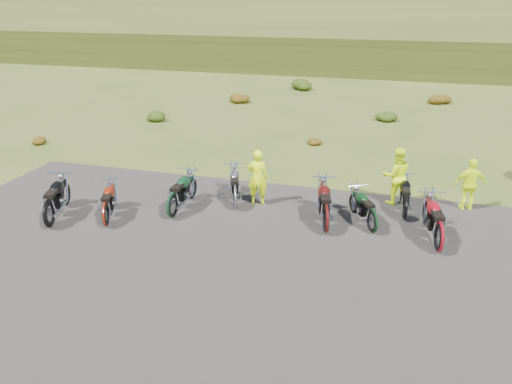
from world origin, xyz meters
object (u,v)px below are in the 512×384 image
(motorcycle_0, at_px, (51,227))
(motorcycle_7, at_px, (371,233))
(motorcycle_3, at_px, (235,209))
(person_middle, at_px, (258,178))

(motorcycle_0, relative_size, motorcycle_7, 1.19)
(motorcycle_3, height_order, person_middle, person_middle)
(motorcycle_3, relative_size, motorcycle_7, 1.09)
(motorcycle_0, height_order, motorcycle_7, motorcycle_0)
(motorcycle_3, bearing_deg, person_middle, -64.71)
(motorcycle_3, xyz_separation_m, motorcycle_7, (4.19, -0.52, 0.00))
(motorcycle_7, distance_m, person_middle, 3.89)
(motorcycle_0, bearing_deg, motorcycle_7, -95.15)
(motorcycle_3, bearing_deg, motorcycle_0, 100.33)
(motorcycle_0, distance_m, person_middle, 6.26)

